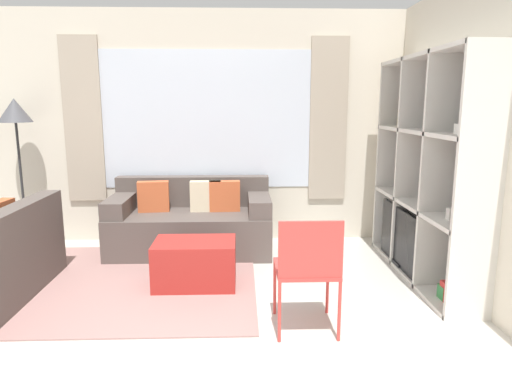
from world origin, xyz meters
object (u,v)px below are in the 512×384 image
(couch_main, at_px, (191,223))
(floor_lamp, at_px, (15,119))
(ottoman, at_px, (195,263))
(shelving_unit, at_px, (428,176))
(folding_chair, at_px, (308,264))

(couch_main, distance_m, floor_lamp, 2.24)
(ottoman, bearing_deg, shelving_unit, 5.26)
(ottoman, height_order, floor_lamp, floor_lamp)
(shelving_unit, bearing_deg, ottoman, -174.74)
(shelving_unit, xyz_separation_m, floor_lamp, (-4.23, 1.01, 0.50))
(floor_lamp, bearing_deg, folding_chair, -35.61)
(ottoman, xyz_separation_m, folding_chair, (0.89, -0.90, 0.31))
(ottoman, relative_size, floor_lamp, 0.43)
(couch_main, distance_m, ottoman, 1.05)
(couch_main, xyz_separation_m, floor_lamp, (-1.91, 0.17, 1.15))
(floor_lamp, distance_m, folding_chair, 3.74)
(shelving_unit, xyz_separation_m, folding_chair, (-1.29, -1.10, -0.46))
(ottoman, bearing_deg, folding_chair, -45.44)
(couch_main, xyz_separation_m, ottoman, (0.14, -1.04, -0.11))
(shelving_unit, height_order, ottoman, shelving_unit)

